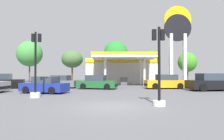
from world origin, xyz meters
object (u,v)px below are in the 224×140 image
at_px(station_pole_sign, 178,36).
at_px(tree_1, 72,59).
at_px(car_3, 45,86).
at_px(tree_2, 116,53).
at_px(car_1, 212,83).
at_px(car_4, 165,82).
at_px(tree_0, 30,54).
at_px(traffic_signal_0, 159,74).
at_px(traffic_signal_1, 36,74).
at_px(tree_4, 187,62).
at_px(car_0, 60,82).
at_px(car_2, 97,83).
at_px(car_5, 2,82).
at_px(tree_3, 151,59).

relative_size(station_pole_sign, tree_1, 1.87).
bearing_deg(tree_1, station_pole_sign, -31.84).
xyz_separation_m(car_3, tree_2, (6.79, 20.35, 4.78)).
xyz_separation_m(car_1, car_4, (-3.77, 2.58, -0.06)).
xyz_separation_m(car_3, tree_1, (-1.26, 20.65, 3.59)).
xyz_separation_m(station_pole_sign, tree_2, (-8.15, 9.76, -1.41)).
xyz_separation_m(car_1, tree_0, (-24.43, 18.69, 4.46)).
bearing_deg(station_pole_sign, traffic_signal_0, -111.64).
height_order(traffic_signal_1, tree_4, tree_4).
distance_m(car_1, traffic_signal_1, 15.89).
distance_m(car_0, car_2, 4.60).
relative_size(car_5, traffic_signal_0, 1.19).
xyz_separation_m(car_5, tree_3, (19.90, 16.81, 3.64)).
bearing_deg(tree_3, traffic_signal_0, -100.94).
relative_size(traffic_signal_0, tree_1, 0.70).
distance_m(tree_1, tree_2, 8.14).
height_order(car_5, tree_0, tree_0).
height_order(car_5, tree_3, tree_3).
bearing_deg(tree_2, car_4, -73.15).
bearing_deg(tree_2, traffic_signal_0, -87.45).
bearing_deg(tree_3, tree_1, -174.42).
height_order(car_3, traffic_signal_0, traffic_signal_0).
distance_m(car_2, tree_3, 20.40).
bearing_deg(car_2, tree_0, 129.12).
bearing_deg(car_3, car_1, 7.67).
distance_m(car_1, tree_1, 25.14).
bearing_deg(car_2, car_1, -11.82).
height_order(car_1, tree_3, tree_3).
distance_m(car_0, tree_2, 16.60).
xyz_separation_m(car_1, tree_4, (5.29, 19.78, 3.01)).
bearing_deg(car_4, traffic_signal_0, -107.08).
relative_size(car_4, tree_3, 0.72).
height_order(car_5, tree_2, tree_2).
relative_size(car_1, car_2, 1.08).
xyz_separation_m(car_3, traffic_signal_0, (8.00, -6.89, 1.03)).
distance_m(car_0, car_1, 15.93).
relative_size(car_4, traffic_signal_0, 1.06).
distance_m(traffic_signal_1, tree_1, 23.99).
relative_size(car_0, tree_4, 0.74).
bearing_deg(car_3, tree_2, 71.55).
bearing_deg(tree_1, car_1, -48.27).
relative_size(tree_1, tree_4, 1.03).
bearing_deg(tree_0, tree_2, -1.46).
bearing_deg(car_3, car_5, 139.98).
bearing_deg(car_5, car_4, -2.06).
relative_size(traffic_signal_1, tree_4, 0.80).
distance_m(car_0, traffic_signal_0, 15.29).
bearing_deg(tree_1, car_4, -51.34).
bearing_deg(tree_1, tree_3, 5.58).
distance_m(car_1, tree_2, 20.71).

